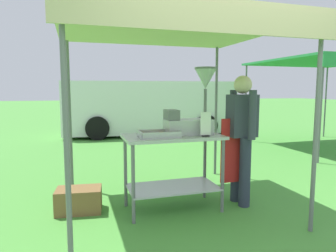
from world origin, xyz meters
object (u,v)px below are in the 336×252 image
Objects in this scene: supply_crate at (79,200)px; neighbour_tent at (328,63)px; donut_tray at (158,135)px; van_white at (150,107)px; donut_cart at (173,156)px; vendor at (241,133)px; menu_sign at (206,126)px; donut_fryer at (193,109)px; stall_canopy at (171,33)px.

neighbour_tent is (5.93, 2.46, 1.94)m from supply_crate.
donut_tray is 0.08× the size of van_white.
donut_cart is 0.72× the size of vendor.
menu_sign is 0.05× the size of van_white.
neighbour_tent reaches higher than vendor.
donut_fryer is 2.84× the size of menu_sign.
vendor is 0.54× the size of neighbour_tent.
supply_crate is 6.54m from van_white.
stall_canopy is at bearing 138.21° from menu_sign.
donut_cart is 0.21× the size of van_white.
neighbour_tent reaches higher than supply_crate.
stall_canopy is at bearing 90.00° from donut_cart.
menu_sign is at bearing -13.31° from donut_tray.
menu_sign is at bearing -73.78° from donut_fryer.
donut_fryer is at bearing 106.22° from menu_sign.
neighbour_tent reaches higher than donut_fryer.
menu_sign is 5.47m from neighbour_tent.
donut_tray is 0.15× the size of neighbour_tent.
menu_sign reaches higher than supply_crate.
van_white is (2.34, 6.06, 0.74)m from supply_crate.
donut_cart is 1.44× the size of donut_fryer.
vendor is 6.39m from van_white.
supply_crate is 6.71m from neighbour_tent.
supply_crate is (-1.09, 0.15, -1.96)m from stall_canopy.
neighbour_tent is at bearing 34.93° from vendor.
vendor reaches higher than supply_crate.
supply_crate is 0.10× the size of van_white.
stall_canopy is 4.56× the size of supply_crate.
vendor is at bearing 0.15° from donut_tray.
menu_sign is at bearing -30.82° from donut_cart.
supply_crate is at bearing 170.88° from donut_fryer.
menu_sign is (0.07, -0.23, -0.18)m from donut_fryer.
donut_fryer is 0.15× the size of van_white.
van_white is at bearing 86.60° from vendor.
donut_tray is at bearing -179.85° from vendor.
donut_tray is at bearing -167.50° from donut_fryer.
neighbour_tent is at bearing 32.77° from menu_sign.
stall_canopy reaches higher than supply_crate.
stall_canopy reaches higher than vendor.
supply_crate is (-1.09, 0.25, -0.52)m from donut_cart.
vendor is at bearing -93.40° from van_white.
neighbour_tent is at bearing 28.32° from stall_canopy.
donut_cart is 4.10× the size of menu_sign.
supply_crate is at bearing -157.49° from neighbour_tent.
donut_cart is at bearing -12.91° from supply_crate.
stall_canopy is 5.64× the size of donut_tray.
menu_sign reaches higher than donut_cart.
donut_tray is 1.07m from vendor.
stall_canopy is 5.50m from neighbour_tent.
donut_cart is 5.73m from neighbour_tent.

